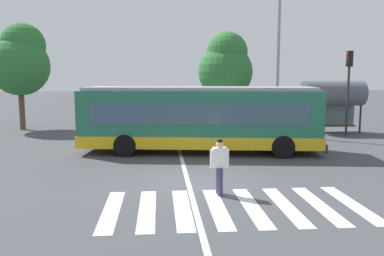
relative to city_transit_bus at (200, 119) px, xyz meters
name	(u,v)px	position (x,y,z in m)	size (l,w,h in m)	color
ground_plane	(194,182)	(-0.73, -5.27, -1.59)	(160.00, 160.00, 0.00)	#424449
city_transit_bus	(200,119)	(0.00, 0.00, 0.00)	(11.31, 4.00, 3.06)	black
pedestrian_crossing_street	(219,163)	(-0.09, -6.73, -0.62)	(0.58, 0.44, 1.72)	#333856
parked_car_red	(119,115)	(-4.72, 10.42, -0.82)	(1.97, 4.55, 1.35)	black
parked_car_teal	(161,115)	(-1.76, 10.45, -0.82)	(2.08, 4.60, 1.35)	black
parked_car_silver	(195,114)	(0.75, 10.48, -0.82)	(2.06, 4.59, 1.35)	black
parked_car_white	(232,114)	(3.52, 10.66, -0.82)	(1.98, 4.56, 1.35)	black
traffic_light_far_corner	(349,80)	(9.16, 4.21, 1.74)	(0.33, 0.32, 4.99)	#28282B
bus_stop_shelter	(333,94)	(8.87, 5.59, 0.83)	(3.81, 1.54, 3.25)	#28282B
twin_arm_street_lamp	(279,31)	(5.09, 4.80, 4.54)	(5.38, 0.32, 9.98)	#939399
background_tree_left	(21,60)	(-10.87, 8.86, 2.99)	(3.85, 3.85, 6.99)	brown
background_tree_right	(226,66)	(3.44, 13.30, 2.72)	(4.34, 4.34, 7.01)	brown
crosswalk_painted_stripes	(235,207)	(0.16, -7.92, -1.58)	(7.12, 3.38, 0.01)	silver
lane_center_line	(184,169)	(-0.93, -3.27, -1.58)	(0.16, 24.00, 0.01)	silver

